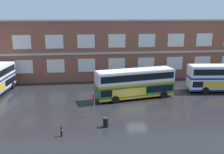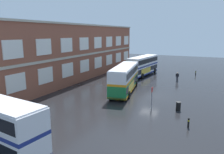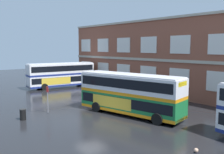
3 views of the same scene
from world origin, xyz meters
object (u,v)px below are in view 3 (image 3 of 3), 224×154
(double_decker_middle, at_px, (130,93))
(bus_stand_flag, at_px, (47,97))
(double_decker_near, at_px, (61,75))
(station_litter_bin, at_px, (23,114))

(double_decker_middle, xyz_separation_m, bus_stand_flag, (-5.96, -5.90, -0.51))
(double_decker_near, xyz_separation_m, double_decker_middle, (19.98, -3.26, 0.00))
(double_decker_near, height_order, bus_stand_flag, double_decker_near)
(bus_stand_flag, xyz_separation_m, station_litter_bin, (1.00, -2.95, -1.12))
(bus_stand_flag, distance_m, station_litter_bin, 3.31)
(double_decker_near, distance_m, station_litter_bin, 19.37)
(station_litter_bin, bearing_deg, double_decker_middle, 60.75)
(double_decker_near, height_order, double_decker_middle, same)
(double_decker_middle, xyz_separation_m, station_litter_bin, (-4.96, -8.85, -1.63))
(double_decker_middle, relative_size, bus_stand_flag, 4.18)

